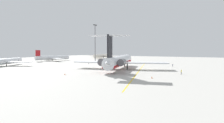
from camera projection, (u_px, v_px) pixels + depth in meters
name	position (u px, v px, depth m)	size (l,w,h in m)	color
ground	(147.00, 70.00, 85.48)	(310.75, 310.75, 0.00)	#B7B5AD
main_jetliner	(119.00, 61.00, 86.63)	(47.98, 42.95, 14.20)	silver
airliner_mid_left	(7.00, 61.00, 106.09)	(26.58, 26.83, 8.38)	silver
airliner_mid_right	(54.00, 58.00, 149.70)	(27.14, 27.26, 8.35)	silver
airliner_far_right	(103.00, 56.00, 189.09)	(30.53, 30.14, 9.14)	silver
ground_crew_near_nose	(181.00, 71.00, 69.56)	(0.42, 0.28, 1.74)	black
ground_crew_near_tail	(173.00, 65.00, 98.45)	(0.26, 0.36, 1.65)	black
ground_crew_portside	(89.00, 62.00, 117.39)	(0.27, 0.42, 1.67)	black
ground_crew_starboard	(98.00, 63.00, 115.50)	(0.38, 0.29, 1.74)	black
safety_cone_nose	(152.00, 77.00, 60.30)	(0.40, 0.40, 0.55)	#EA590F
safety_cone_wingtip	(65.00, 74.00, 68.51)	(0.40, 0.40, 0.55)	#EA590F
taxiway_centreline	(140.00, 70.00, 83.66)	(88.31, 0.36, 0.01)	gold
light_mast	(95.00, 41.00, 147.38)	(4.00, 0.70, 27.59)	slate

